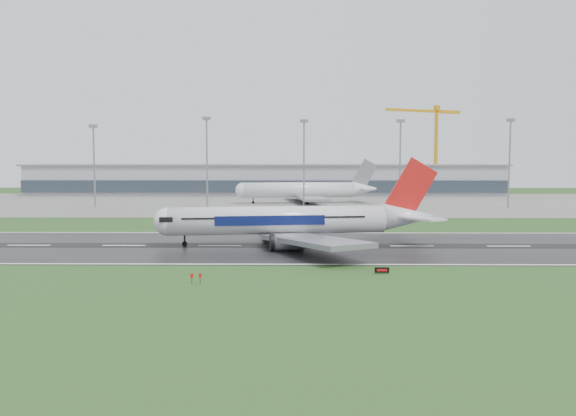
{
  "coord_description": "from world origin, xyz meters",
  "views": [
    {
      "loc": [
        15.71,
        -120.32,
        17.82
      ],
      "look_at": [
        14.1,
        12.0,
        7.0
      ],
      "focal_mm": 36.41,
      "sensor_mm": 36.0,
      "label": 1
    }
  ],
  "objects": [
    {
      "name": "terminal",
      "position": [
        0.0,
        185.0,
        7.5
      ],
      "size": [
        240.0,
        36.0,
        15.0
      ],
      "primitive_type": "cube",
      "color": "#8F9299",
      "rests_on": "ground"
    },
    {
      "name": "tower_crane",
      "position": [
        92.54,
        200.0,
        23.61
      ],
      "size": [
        44.72,
        22.62,
        47.21
      ],
      "primitive_type": null,
      "rotation": [
        0.0,
        0.0,
        0.43
      ],
      "color": "orange",
      "rests_on": "ground"
    },
    {
      "name": "ground",
      "position": [
        0.0,
        0.0,
        0.0
      ],
      "size": [
        520.0,
        520.0,
        0.0
      ],
      "primitive_type": "plane",
      "color": "#204619",
      "rests_on": "ground"
    },
    {
      "name": "floodmast_5",
      "position": [
        96.14,
        100.0,
        16.1
      ],
      "size": [
        0.64,
        0.64,
        32.21
      ],
      "primitive_type": "cylinder",
      "color": "gray",
      "rests_on": "ground"
    },
    {
      "name": "floodmast_1",
      "position": [
        -60.39,
        100.0,
        15.04
      ],
      "size": [
        0.64,
        0.64,
        30.07
      ],
      "primitive_type": "cylinder",
      "color": "gray",
      "rests_on": "ground"
    },
    {
      "name": "runway",
      "position": [
        0.0,
        0.0,
        0.05
      ],
      "size": [
        400.0,
        45.0,
        0.1
      ],
      "primitive_type": "cube",
      "color": "black",
      "rests_on": "ground"
    },
    {
      "name": "main_airliner",
      "position": [
        16.31,
        2.11,
        8.9
      ],
      "size": [
        66.85,
        64.43,
        17.59
      ],
      "primitive_type": null,
      "rotation": [
        0.0,
        0.0,
        0.14
      ],
      "color": "silver",
      "rests_on": "runway"
    },
    {
      "name": "floodmast_4",
      "position": [
        55.17,
        100.0,
        15.96
      ],
      "size": [
        0.64,
        0.64,
        31.93
      ],
      "primitive_type": "cylinder",
      "color": "gray",
      "rests_on": "ground"
    },
    {
      "name": "floodmast_3",
      "position": [
        19.03,
        100.0,
        15.98
      ],
      "size": [
        0.64,
        0.64,
        31.96
      ],
      "primitive_type": "cylinder",
      "color": "gray",
      "rests_on": "ground"
    },
    {
      "name": "runway_sign",
      "position": [
        29.4,
        -29.45,
        0.52
      ],
      "size": [
        2.3,
        0.3,
        1.04
      ],
      "primitive_type": null,
      "rotation": [
        0.0,
        0.0,
        0.02
      ],
      "color": "black",
      "rests_on": "ground"
    },
    {
      "name": "floodmast_2",
      "position": [
        -17.59,
        100.0,
        16.47
      ],
      "size": [
        0.64,
        0.64,
        32.93
      ],
      "primitive_type": "cylinder",
      "color": "gray",
      "rests_on": "ground"
    },
    {
      "name": "parked_airliner",
      "position": [
        19.59,
        121.69,
        8.95
      ],
      "size": [
        68.13,
        64.62,
        17.74
      ],
      "primitive_type": null,
      "rotation": [
        0.0,
        0.0,
        0.15
      ],
      "color": "silver",
      "rests_on": "apron"
    },
    {
      "name": "apron",
      "position": [
        0.0,
        125.0,
        0.04
      ],
      "size": [
        400.0,
        130.0,
        0.08
      ],
      "primitive_type": "cube",
      "color": "slate",
      "rests_on": "ground"
    }
  ]
}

